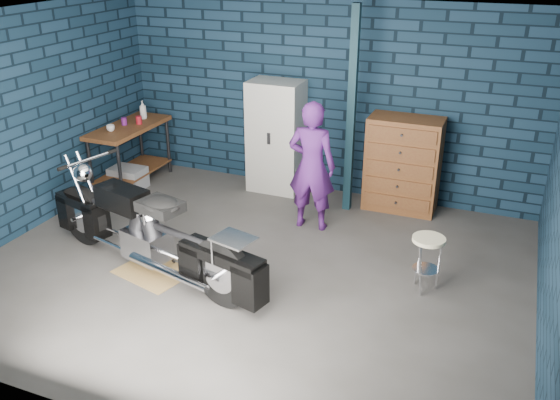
# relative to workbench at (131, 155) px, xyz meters

# --- Properties ---
(ground) EXTENTS (6.00, 6.00, 0.00)m
(ground) POSITION_rel_workbench_xyz_m (2.68, -1.60, -0.46)
(ground) COLOR #4C4947
(ground) RESTS_ON ground
(room_walls) EXTENTS (6.02, 5.01, 2.71)m
(room_walls) POSITION_rel_workbench_xyz_m (2.68, -1.04, 1.45)
(room_walls) COLOR #0E2030
(room_walls) RESTS_ON ground
(support_post) EXTENTS (0.10, 0.10, 2.70)m
(support_post) POSITION_rel_workbench_xyz_m (3.23, 0.35, 0.90)
(support_post) COLOR #102933
(support_post) RESTS_ON ground
(workbench) EXTENTS (0.60, 1.40, 0.91)m
(workbench) POSITION_rel_workbench_xyz_m (0.00, 0.00, 0.00)
(workbench) COLOR brown
(workbench) RESTS_ON ground
(drip_mat) EXTENTS (0.91, 0.76, 0.01)m
(drip_mat) POSITION_rel_workbench_xyz_m (1.71, -2.09, -0.45)
(drip_mat) COLOR olive
(drip_mat) RESTS_ON ground
(motorcycle) EXTENTS (2.71, 1.34, 1.15)m
(motorcycle) POSITION_rel_workbench_xyz_m (1.71, -2.09, 0.12)
(motorcycle) COLOR black
(motorcycle) RESTS_ON ground
(person) EXTENTS (0.62, 0.42, 1.65)m
(person) POSITION_rel_workbench_xyz_m (2.95, -0.35, 0.37)
(person) COLOR #4F1C6C
(person) RESTS_ON ground
(storage_bin) EXTENTS (0.50, 0.36, 0.31)m
(storage_bin) POSITION_rel_workbench_xyz_m (0.02, -0.16, -0.30)
(storage_bin) COLOR gray
(storage_bin) RESTS_ON ground
(locker) EXTENTS (0.75, 0.53, 1.60)m
(locker) POSITION_rel_workbench_xyz_m (2.06, 0.63, 0.35)
(locker) COLOR beige
(locker) RESTS_ON ground
(tool_chest) EXTENTS (0.96, 0.53, 1.28)m
(tool_chest) POSITION_rel_workbench_xyz_m (3.89, 0.63, 0.18)
(tool_chest) COLOR brown
(tool_chest) RESTS_ON ground
(shop_stool) EXTENTS (0.41, 0.41, 0.62)m
(shop_stool) POSITION_rel_workbench_xyz_m (4.56, -1.31, -0.15)
(shop_stool) COLOR beige
(shop_stool) RESTS_ON ground
(cup_a) EXTENTS (0.14, 0.14, 0.09)m
(cup_a) POSITION_rel_workbench_xyz_m (-0.06, -0.32, 0.50)
(cup_a) COLOR beige
(cup_a) RESTS_ON workbench
(mug_purple) EXTENTS (0.08, 0.08, 0.11)m
(mug_purple) POSITION_rel_workbench_xyz_m (-0.07, 0.01, 0.51)
(mug_purple) COLOR #611A6A
(mug_purple) RESTS_ON workbench
(mug_red) EXTENTS (0.11, 0.11, 0.12)m
(mug_red) POSITION_rel_workbench_xyz_m (0.11, 0.13, 0.51)
(mug_red) COLOR maroon
(mug_red) RESTS_ON workbench
(bottle) EXTENTS (0.14, 0.14, 0.28)m
(bottle) POSITION_rel_workbench_xyz_m (0.01, 0.38, 0.59)
(bottle) COLOR gray
(bottle) RESTS_ON workbench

